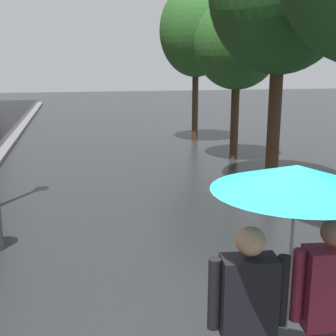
# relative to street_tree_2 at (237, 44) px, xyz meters

# --- Properties ---
(street_tree_2) EXTENTS (2.37, 2.37, 4.49)m
(street_tree_2) POSITION_rel_street_tree_2_xyz_m (0.00, 0.00, 0.00)
(street_tree_2) COLOR #473323
(street_tree_2) RESTS_ON ground
(street_tree_3) EXTENTS (2.50, 2.50, 5.32)m
(street_tree_3) POSITION_rel_street_tree_2_xyz_m (-0.27, 3.25, 0.54)
(street_tree_3) COLOR #473323
(street_tree_3) RESTS_ON ground
(couple_under_umbrella) EXTENTS (1.20, 1.18, 2.06)m
(couple_under_umbrella) POSITION_rel_street_tree_2_xyz_m (-3.00, -9.25, -1.82)
(couple_under_umbrella) COLOR #1E233D
(couple_under_umbrella) RESTS_ON ground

